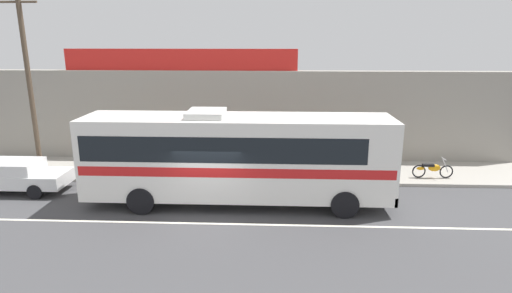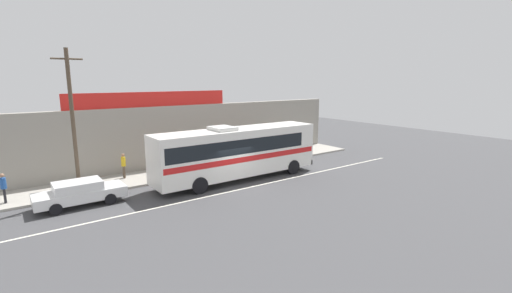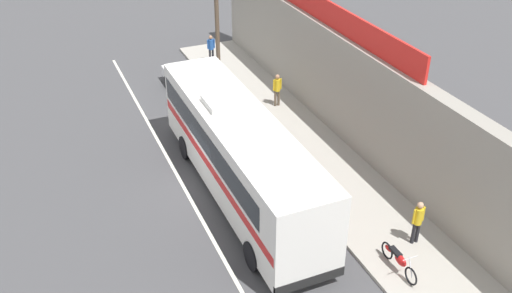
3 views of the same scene
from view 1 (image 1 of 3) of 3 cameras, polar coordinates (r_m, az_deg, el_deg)
The scene contains 12 objects.
ground_plane at distance 16.14m, azimuth -6.44°, elevation -9.16°, with size 70.00×70.00×0.00m, color #444447.
sidewalk_slab at distance 20.93m, azimuth -4.26°, elevation -3.24°, with size 30.00×3.60×0.14m, color #A8A399.
storefront_facade at distance 22.43m, azimuth -3.73°, elevation 4.14°, with size 30.00×0.70×4.80m, color gray.
storefront_billboard at distance 22.49m, azimuth -10.28°, elevation 11.54°, with size 12.15×0.12×1.10m, color red.
road_center_stripe at distance 15.42m, azimuth -6.91°, elevation -10.34°, with size 30.00×0.14×0.01m, color silver.
intercity_bus at distance 16.38m, azimuth -2.81°, elevation -1.03°, with size 11.91×2.60×3.78m.
parked_car at distance 20.85m, azimuth -30.08°, elevation -3.39°, with size 4.59×1.82×1.37m.
utility_pole at distance 21.40m, azimuth -28.41°, elevation 7.51°, with size 1.60×0.22×8.39m.
motorcycle_blue at distance 21.07m, azimuth 22.82°, elevation -2.85°, with size 1.87×0.56×0.94m.
motorcycle_black at distance 20.35m, azimuth 15.97°, elevation -2.85°, with size 1.96×0.56×0.94m.
pedestrian_near_shop at distance 21.28m, azimuth 12.85°, elevation -0.21°, with size 0.30×0.48×1.74m.
pedestrian_far_left at distance 22.37m, azimuth -17.83°, elevation 0.13°, with size 0.30×0.48×1.72m.
Camera 1 is at (2.45, -14.56, 6.51)m, focal length 29.44 mm.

